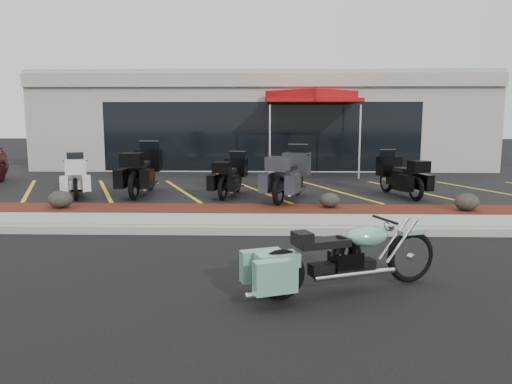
{
  "coord_description": "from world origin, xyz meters",
  "views": [
    {
      "loc": [
        0.33,
        -8.42,
        2.21
      ],
      "look_at": [
        0.06,
        1.2,
        0.77
      ],
      "focal_mm": 35.0,
      "sensor_mm": 36.0,
      "label": 1
    }
  ],
  "objects_px": {
    "hero_cruiser": "(411,249)",
    "popup_canopy": "(312,99)",
    "traffic_cone": "(219,173)",
    "touring_white": "(76,173)"
  },
  "relations": [
    {
      "from": "traffic_cone",
      "to": "popup_canopy",
      "type": "bearing_deg",
      "value": 27.67
    },
    {
      "from": "touring_white",
      "to": "popup_canopy",
      "type": "relative_size",
      "value": 0.58
    },
    {
      "from": "hero_cruiser",
      "to": "traffic_cone",
      "type": "bearing_deg",
      "value": 88.38
    },
    {
      "from": "hero_cruiser",
      "to": "popup_canopy",
      "type": "bearing_deg",
      "value": 70.72
    },
    {
      "from": "hero_cruiser",
      "to": "popup_canopy",
      "type": "distance_m",
      "value": 12.17
    },
    {
      "from": "traffic_cone",
      "to": "popup_canopy",
      "type": "relative_size",
      "value": 0.12
    },
    {
      "from": "touring_white",
      "to": "traffic_cone",
      "type": "bearing_deg",
      "value": -67.97
    },
    {
      "from": "traffic_cone",
      "to": "hero_cruiser",
      "type": "bearing_deg",
      "value": -70.52
    },
    {
      "from": "popup_canopy",
      "to": "touring_white",
      "type": "bearing_deg",
      "value": -143.45
    },
    {
      "from": "hero_cruiser",
      "to": "traffic_cone",
      "type": "relative_size",
      "value": 6.4
    }
  ]
}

